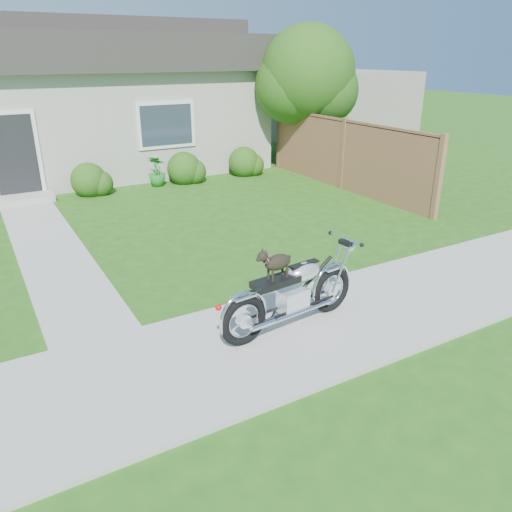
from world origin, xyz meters
The scene contains 10 objects.
ground centered at (0.00, 0.00, 0.00)m, with size 80.00×80.00×0.00m, color #235114.
sidewalk centered at (0.00, 0.00, 0.02)m, with size 24.00×2.20×0.04m, color #9E9B93.
walkway centered at (-1.50, 5.00, 0.01)m, with size 1.20×8.00×0.03m, color #9E9B93.
house centered at (0.00, 11.99, 2.16)m, with size 12.60×7.03×4.50m.
fence centered at (6.30, 5.75, 0.94)m, with size 0.12×6.62×1.90m.
tree_near centered at (6.80, 8.01, 2.77)m, with size 2.84×2.82×4.32m.
tree_far centered at (7.68, 10.06, 2.61)m, with size 2.70×2.66×4.07m.
shrub_row centered at (-0.46, 8.50, 0.41)m, with size 10.97×1.01×1.01m.
potted_plant_right centered at (1.98, 8.55, 0.42)m, with size 0.47×0.47×0.84m, color #1F7221.
motorcycle_with_dog centered at (0.86, 0.10, 0.56)m, with size 2.22×0.61×1.20m.
Camera 1 is at (-2.51, -4.78, 3.46)m, focal length 35.00 mm.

